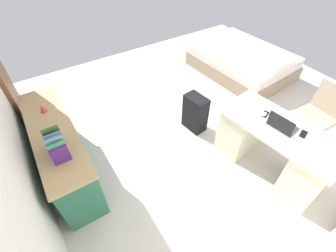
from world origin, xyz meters
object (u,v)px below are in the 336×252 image
object	(u,v)px
desk	(273,147)
laptop	(282,125)
bed	(242,61)
computer_mouse	(264,114)
office_chair	(316,119)
suitcase_black	(195,113)
figurine_small	(42,108)
cell_phone_near_laptop	(303,134)
cell_phone_by_mouse	(265,114)
credenza	(62,151)

from	to	relation	value
desk	laptop	xyz separation A→B (m)	(0.01, 0.02, 0.40)
bed	computer_mouse	size ratio (longest dim) A/B	19.96
office_chair	suitcase_black	size ratio (longest dim) A/B	1.57
bed	figurine_small	bearing A→B (deg)	92.72
bed	suitcase_black	size ratio (longest dim) A/B	3.34
bed	suitcase_black	xyz separation A→B (m)	(-0.81, 1.83, 0.06)
desk	figurine_small	world-z (taller)	figurine_small
office_chair	cell_phone_near_laptop	world-z (taller)	office_chair
cell_phone_by_mouse	figurine_small	size ratio (longest dim) A/B	1.24
credenza	suitcase_black	world-z (taller)	credenza
figurine_small	cell_phone_by_mouse	bearing A→B (deg)	-122.92
computer_mouse	credenza	bearing A→B (deg)	56.82
bed	cell_phone_by_mouse	distance (m)	2.27
suitcase_black	laptop	size ratio (longest dim) A/B	1.79
laptop	figurine_small	bearing A→B (deg)	52.36
bed	laptop	bearing A→B (deg)	142.67
laptop	cell_phone_by_mouse	bearing A→B (deg)	-7.35
suitcase_black	figurine_small	size ratio (longest dim) A/B	5.43
computer_mouse	cell_phone_near_laptop	size ratio (longest dim) A/B	0.74
laptop	computer_mouse	world-z (taller)	laptop
desk	figurine_small	xyz separation A→B (m)	(1.78, 2.30, 0.44)
office_chair	suitcase_black	xyz separation A→B (m)	(1.13, 1.28, -0.12)
credenza	laptop	distance (m)	2.71
office_chair	laptop	bearing A→B (deg)	90.35
office_chair	bed	world-z (taller)	office_chair
desk	cell_phone_near_laptop	distance (m)	0.42
computer_mouse	cell_phone_near_laptop	world-z (taller)	computer_mouse
desk	credenza	size ratio (longest dim) A/B	0.84
credenza	computer_mouse	distance (m)	2.58
cell_phone_by_mouse	figurine_small	bearing A→B (deg)	38.87
office_chair	credenza	size ratio (longest dim) A/B	0.52
cell_phone_by_mouse	desk	bearing A→B (deg)	158.78
bed	suitcase_black	world-z (taller)	suitcase_black
bed	cell_phone_by_mouse	bearing A→B (deg)	139.26
office_chair	figurine_small	world-z (taller)	office_chair
laptop	cell_phone_by_mouse	size ratio (longest dim) A/B	2.46
credenza	office_chair	bearing A→B (deg)	-113.35
office_chair	figurine_small	bearing A→B (deg)	61.36
office_chair	credenza	distance (m)	3.50
office_chair	suitcase_black	bearing A→B (deg)	48.70
cell_phone_near_laptop	computer_mouse	bearing A→B (deg)	-2.56
laptop	cell_phone_by_mouse	distance (m)	0.27
suitcase_black	computer_mouse	bearing A→B (deg)	-164.32
credenza	figurine_small	distance (m)	0.57
office_chair	credenza	bearing A→B (deg)	66.65
laptop	figurine_small	size ratio (longest dim) A/B	3.04
cell_phone_near_laptop	laptop	bearing A→B (deg)	15.45
desk	cell_phone_by_mouse	distance (m)	0.45
bed	figurine_small	size ratio (longest dim) A/B	18.15
bed	computer_mouse	xyz separation A→B (m)	(-1.68, 1.47, 0.51)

